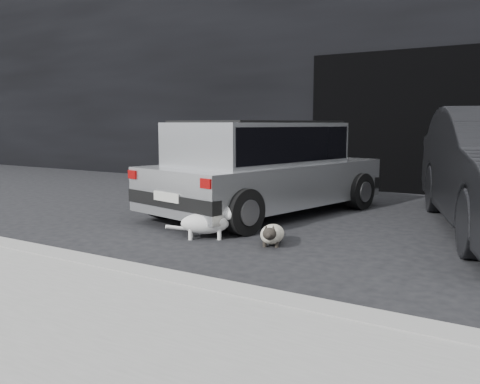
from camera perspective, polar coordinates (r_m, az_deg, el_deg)
The scene contains 8 objects.
ground at distance 6.50m, azimuth 2.11°, elevation -3.65°, with size 80.00×80.00×0.00m, color black.
building_facade at distance 11.80m, azimuth 21.66°, elevation 13.12°, with size 34.00×4.00×5.00m, color black.
garage_opening at distance 9.77m, azimuth 19.20°, elevation 7.41°, with size 4.00×0.10×2.60m, color black.
curb at distance 3.84m, azimuth -4.21°, elevation -10.84°, with size 18.00×0.25×0.12m, color gray.
sidewalk at distance 3.02m, azimuth -18.27°, elevation -16.62°, with size 18.00×2.20×0.11m, color gray.
silver_hatchback at distance 7.16m, azimuth 2.52°, elevation 3.21°, with size 2.37×3.84×1.32m.
cat_siamese at distance 5.40m, azimuth 3.60°, elevation -4.73°, with size 0.42×0.70×0.26m.
cat_white at distance 5.68m, azimuth -3.56°, elevation -3.43°, with size 0.69×0.55×0.38m.
Camera 1 is at (3.14, -5.54, 1.28)m, focal length 38.00 mm.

